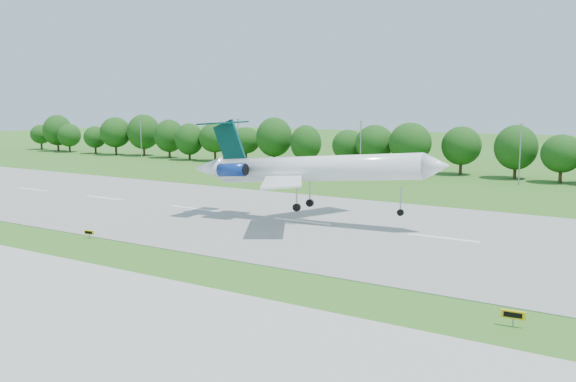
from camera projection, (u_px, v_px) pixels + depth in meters
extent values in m
plane|color=#2A5A17|center=(176.00, 258.00, 67.22)|extent=(600.00, 600.00, 0.00)
cube|color=gray|center=(302.00, 222.00, 87.92)|extent=(400.00, 45.00, 0.08)
cube|color=#ADADA8|center=(23.00, 302.00, 52.30)|extent=(400.00, 23.00, 0.08)
cylinder|color=#382314|center=(59.00, 146.00, 219.25)|extent=(0.70, 0.70, 3.60)
sphere|color=#0D370E|center=(59.00, 133.00, 218.66)|extent=(8.40, 8.40, 8.40)
cylinder|color=#382314|center=(142.00, 150.00, 197.52)|extent=(0.70, 0.70, 3.60)
sphere|color=#0D370E|center=(142.00, 136.00, 196.92)|extent=(8.40, 8.40, 8.40)
cylinder|color=#382314|center=(246.00, 156.00, 175.79)|extent=(0.70, 0.70, 3.60)
sphere|color=#0D370E|center=(246.00, 140.00, 175.19)|extent=(8.40, 8.40, 8.40)
cylinder|color=#382314|center=(379.00, 163.00, 154.06)|extent=(0.70, 0.70, 3.60)
sphere|color=#0D370E|center=(380.00, 145.00, 153.46)|extent=(8.40, 8.40, 8.40)
cylinder|color=#382314|center=(556.00, 173.00, 132.33)|extent=(0.70, 0.70, 3.60)
sphere|color=#0D370E|center=(557.00, 152.00, 131.73)|extent=(8.40, 8.40, 8.40)
cylinder|color=gray|center=(141.00, 139.00, 183.23)|extent=(0.24, 0.24, 12.00)
cube|color=gray|center=(140.00, 118.00, 182.41)|extent=(0.90, 0.25, 0.18)
cylinder|color=gray|center=(238.00, 143.00, 164.22)|extent=(0.24, 0.24, 12.00)
cube|color=gray|center=(238.00, 119.00, 163.39)|extent=(0.90, 0.25, 0.18)
cylinder|color=gray|center=(361.00, 148.00, 145.20)|extent=(0.24, 0.24, 12.00)
cube|color=gray|center=(361.00, 121.00, 144.38)|extent=(0.90, 0.25, 0.18)
cylinder|color=gray|center=(520.00, 155.00, 126.19)|extent=(0.24, 0.24, 12.00)
cube|color=gray|center=(521.00, 124.00, 125.36)|extent=(0.90, 0.25, 0.18)
cylinder|color=white|center=(317.00, 169.00, 85.67)|extent=(29.42, 6.96, 5.28)
cone|color=white|center=(437.00, 166.00, 78.50)|extent=(3.71, 3.77, 3.59)
cone|color=white|center=(210.00, 168.00, 93.14)|extent=(5.24, 3.96, 3.69)
cube|color=white|center=(282.00, 181.00, 80.55)|extent=(10.80, 13.25, 0.56)
cube|color=white|center=(324.00, 171.00, 92.61)|extent=(8.49, 13.48, 0.56)
cube|color=#043231|center=(230.00, 142.00, 91.18)|extent=(5.23, 1.12, 6.62)
cube|color=#043231|center=(223.00, 123.00, 91.23)|extent=(4.21, 9.52, 0.41)
cylinder|color=navy|center=(232.00, 170.00, 88.58)|extent=(4.37, 2.34, 2.10)
cylinder|color=navy|center=(250.00, 167.00, 93.06)|extent=(4.37, 2.34, 2.10)
cylinder|color=gray|center=(401.00, 199.00, 81.05)|extent=(0.19, 0.19, 3.39)
cylinder|color=black|center=(400.00, 213.00, 81.28)|extent=(0.90, 0.40, 0.87)
cylinder|color=gray|center=(297.00, 195.00, 85.09)|extent=(0.23, 0.23, 3.39)
cylinder|color=black|center=(297.00, 207.00, 85.32)|extent=(1.11, 0.56, 1.07)
cylinder|color=gray|center=(310.00, 191.00, 88.88)|extent=(0.23, 0.23, 3.39)
cylinder|color=black|center=(310.00, 203.00, 89.11)|extent=(1.11, 0.56, 1.07)
cube|color=gray|center=(89.00, 236.00, 77.09)|extent=(0.10, 0.10, 0.62)
cube|color=yellow|center=(89.00, 232.00, 77.03)|extent=(1.42, 0.40, 0.49)
cube|color=black|center=(89.00, 233.00, 76.94)|extent=(1.05, 0.20, 0.31)
cube|color=gray|center=(513.00, 322.00, 46.61)|extent=(0.12, 0.12, 0.76)
cube|color=yellow|center=(513.00, 315.00, 46.54)|extent=(1.74, 0.37, 0.60)
cube|color=black|center=(513.00, 315.00, 46.43)|extent=(1.30, 0.16, 0.38)
imported|color=silver|center=(352.00, 171.00, 146.79)|extent=(4.22, 2.85, 1.32)
imported|color=silver|center=(277.00, 169.00, 151.82)|extent=(4.02, 1.68, 1.36)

